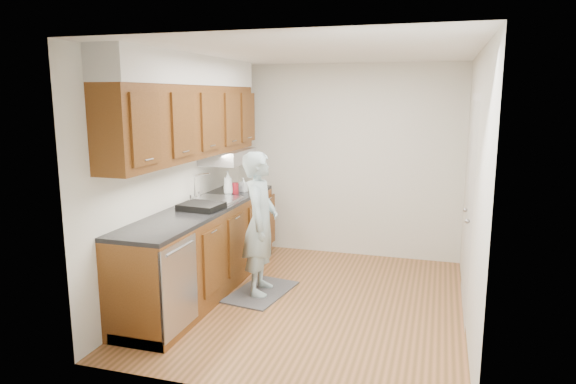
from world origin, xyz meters
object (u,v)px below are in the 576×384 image
object	(u,v)px
soap_bottle_a	(228,183)
soap_bottle_b	(243,185)
person	(260,214)
soda_can	(235,188)
soap_bottle_c	(229,186)
dish_rack	(201,206)

from	to	relation	value
soap_bottle_a	soap_bottle_b	bearing A→B (deg)	63.68
soap_bottle_a	soap_bottle_b	world-z (taller)	soap_bottle_a
person	soda_can	world-z (taller)	person
soap_bottle_a	soap_bottle_c	xyz separation A→B (m)	(-0.04, 0.10, -0.06)
dish_rack	person	bearing A→B (deg)	30.62
soda_can	dish_rack	world-z (taller)	soda_can
dish_rack	soap_bottle_b	bearing A→B (deg)	93.53
dish_rack	soap_bottle_c	bearing A→B (deg)	102.08
person	soap_bottle_c	bearing A→B (deg)	34.91
soap_bottle_a	soda_can	distance (m)	0.12
soap_bottle_a	soap_bottle_c	size ratio (longest dim) A/B	1.67
soap_bottle_a	soap_bottle_b	distance (m)	0.25
soap_bottle_a	soap_bottle_b	size ratio (longest dim) A/B	1.62
person	soap_bottle_c	distance (m)	0.96
soap_bottle_a	soap_bottle_c	bearing A→B (deg)	110.16
soap_bottle_a	person	bearing A→B (deg)	-43.73
soap_bottle_b	soap_bottle_c	bearing A→B (deg)	-142.26
soap_bottle_b	dish_rack	distance (m)	1.06
person	soda_can	bearing A→B (deg)	31.83
soda_can	dish_rack	distance (m)	0.89
person	soda_can	xyz separation A→B (m)	(-0.54, 0.64, 0.13)
soap_bottle_c	person	bearing A→B (deg)	-46.70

